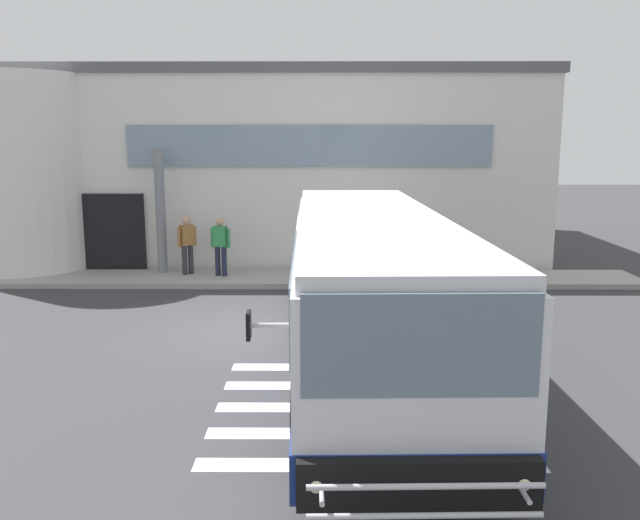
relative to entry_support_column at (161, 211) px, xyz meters
The scene contains 9 objects.
ground_plane 6.62m from the entry_support_column, 58.61° to the right, with size 80.00×90.00×0.02m, color #353538.
bay_paint_stripes 11.13m from the entry_support_column, 61.12° to the right, with size 4.40×3.96×0.01m.
terminal_building 6.77m from the entry_support_column, 66.74° to the left, with size 18.46×13.80×6.17m.
boarding_curb 3.83m from the entry_support_column, 10.32° to the right, with size 20.66×2.00×0.15m, color #9E9B93.
entry_support_column is the anchor object (origin of this frame).
bus_main_foreground 9.26m from the entry_support_column, 53.21° to the right, with size 3.02×11.59×2.70m.
passenger_near_column 1.17m from the entry_support_column, 19.53° to the right, with size 0.52×0.50×1.68m.
passenger_by_doorway 2.05m from the entry_support_column, 16.18° to the right, with size 0.57×0.32×1.68m.
safety_bollard_yellow 7.17m from the entry_support_column, 14.86° to the right, with size 0.18×0.18×0.90m, color yellow.
Camera 1 is at (1.42, -13.68, 4.02)m, focal length 37.31 mm.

